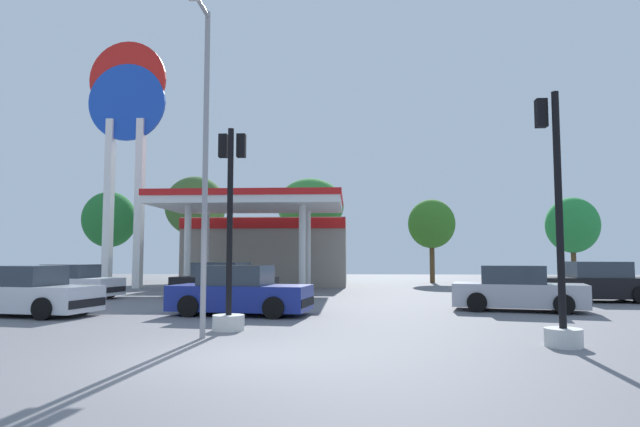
% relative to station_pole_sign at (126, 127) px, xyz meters
% --- Properties ---
extents(ground_plane, '(90.00, 90.00, 0.00)m').
position_rel_station_pole_sign_xyz_m(ground_plane, '(10.53, -20.23, -9.04)').
color(ground_plane, slate).
rests_on(ground_plane, ground).
extents(gas_station, '(9.44, 12.07, 4.81)m').
position_rel_station_pole_sign_xyz_m(gas_station, '(7.63, 2.75, -6.69)').
color(gas_station, gray).
rests_on(gas_station, ground).
extents(station_pole_sign, '(4.40, 0.56, 13.98)m').
position_rel_station_pole_sign_xyz_m(station_pole_sign, '(0.00, 0.00, 0.00)').
color(station_pole_sign, white).
rests_on(station_pole_sign, ground).
extents(car_0, '(4.17, 2.42, 1.40)m').
position_rel_station_pole_sign_xyz_m(car_0, '(1.09, -7.39, -8.40)').
color(car_0, black).
rests_on(car_0, ground).
extents(car_1, '(4.31, 2.67, 1.44)m').
position_rel_station_pole_sign_xyz_m(car_1, '(17.93, -11.71, -8.39)').
color(car_1, black).
rests_on(car_1, ground).
extents(car_2, '(4.38, 2.16, 1.53)m').
position_rel_station_pole_sign_xyz_m(car_2, '(22.00, -7.90, -8.35)').
color(car_2, black).
rests_on(car_2, ground).
extents(car_3, '(4.30, 2.38, 1.46)m').
position_rel_station_pole_sign_xyz_m(car_3, '(3.15, -13.99, -8.38)').
color(car_3, black).
rests_on(car_3, ground).
extents(car_4, '(4.28, 2.30, 1.46)m').
position_rel_station_pole_sign_xyz_m(car_4, '(9.33, -13.41, -8.38)').
color(car_4, black).
rests_on(car_4, ground).
extents(car_5, '(4.43, 2.60, 1.49)m').
position_rel_station_pole_sign_xyz_m(car_5, '(7.42, -7.33, -8.37)').
color(car_5, black).
rests_on(car_5, ground).
extents(traffic_signal_0, '(0.70, 0.71, 4.96)m').
position_rel_station_pole_sign_xyz_m(traffic_signal_0, '(16.63, -18.71, -7.60)').
color(traffic_signal_0, silver).
rests_on(traffic_signal_0, ground).
extents(traffic_signal_1, '(0.74, 0.74, 4.79)m').
position_rel_station_pole_sign_xyz_m(traffic_signal_1, '(9.75, -16.73, -7.45)').
color(traffic_signal_1, silver).
rests_on(traffic_signal_1, ground).
extents(tree_0, '(3.67, 3.67, 6.29)m').
position_rel_station_pole_sign_xyz_m(tree_0, '(-4.25, 7.55, -4.71)').
color(tree_0, brown).
rests_on(tree_0, ground).
extents(tree_1, '(4.33, 4.33, 7.50)m').
position_rel_station_pole_sign_xyz_m(tree_1, '(1.50, 8.78, -3.69)').
color(tree_1, brown).
rests_on(tree_1, ground).
extents(tree_2, '(4.41, 4.41, 6.92)m').
position_rel_station_pole_sign_xyz_m(tree_2, '(9.99, 6.24, -3.96)').
color(tree_2, brown).
rests_on(tree_2, ground).
extents(tree_3, '(3.12, 3.12, 5.56)m').
position_rel_station_pole_sign_xyz_m(tree_3, '(18.05, 7.05, -5.13)').
color(tree_3, brown).
rests_on(tree_3, ground).
extents(tree_4, '(3.34, 3.34, 5.58)m').
position_rel_station_pole_sign_xyz_m(tree_4, '(27.01, 6.47, -5.28)').
color(tree_4, brown).
rests_on(tree_4, ground).
extents(corner_streetlamp, '(0.24, 1.48, 7.12)m').
position_rel_station_pole_sign_xyz_m(corner_streetlamp, '(9.48, -18.22, -4.78)').
color(corner_streetlamp, gray).
rests_on(corner_streetlamp, ground).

